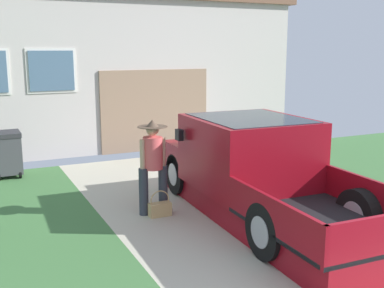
% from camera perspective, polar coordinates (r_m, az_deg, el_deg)
% --- Properties ---
extents(pickup_truck, '(2.06, 5.22, 1.66)m').
position_cam_1_polar(pickup_truck, '(8.33, 7.49, -3.22)').
color(pickup_truck, maroon).
rests_on(pickup_truck, ground).
extents(person_with_hat, '(0.54, 0.51, 1.65)m').
position_cam_1_polar(person_with_hat, '(8.21, -4.70, -2.10)').
color(person_with_hat, '#333842').
rests_on(person_with_hat, ground).
extents(handbag, '(0.38, 0.17, 0.46)m').
position_cam_1_polar(handbag, '(8.25, -3.86, -7.69)').
color(handbag, tan).
rests_on(handbag, ground).
extents(house_with_garage, '(10.94, 6.94, 5.18)m').
position_cam_1_polar(house_with_garage, '(16.27, -11.55, 10.39)').
color(house_with_garage, beige).
rests_on(house_with_garage, ground).
extents(wheeled_trash_bin, '(0.60, 0.72, 1.02)m').
position_cam_1_polar(wheeled_trash_bin, '(11.40, -21.31, -0.94)').
color(wheeled_trash_bin, '#424247').
rests_on(wheeled_trash_bin, ground).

